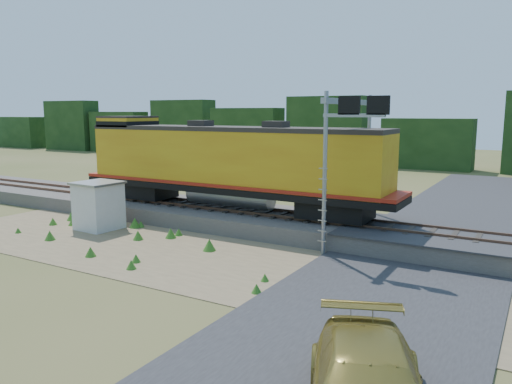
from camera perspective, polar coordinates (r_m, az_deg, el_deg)
The scene contains 10 objects.
ground at distance 19.95m, azimuth -5.16°, elevation -7.94°, with size 140.00×140.00×0.00m, color #475123.
ballast at distance 24.81m, azimuth 2.90°, elevation -3.56°, with size 70.00×5.00×0.80m, color slate.
rails at distance 24.71m, azimuth 2.91°, elevation -2.47°, with size 70.00×1.54×0.16m.
dirt_shoulder at distance 21.49m, azimuth -8.76°, elevation -6.71°, with size 26.00×8.00×0.03m, color #8C7754.
road at distance 17.72m, azimuth 15.44°, elevation -10.17°, with size 7.00×66.00×0.86m.
tree_line_north at distance 54.71m, azimuth 18.64°, elevation 5.75°, with size 130.00×3.00×6.50m.
weed_clumps at distance 22.16m, azimuth -12.45°, elevation -6.38°, with size 15.00×6.20×0.56m, color #356F1F, non-canonical shape.
locomotive at distance 26.02m, azimuth -3.53°, elevation 3.41°, with size 18.05×2.75×4.66m.
shed at distance 26.18m, azimuth -17.55°, elevation -1.47°, with size 2.13×2.13×2.41m.
signal_gantry at distance 22.13m, azimuth 10.91°, elevation 6.86°, with size 2.64×6.20×6.67m.
Camera 1 is at (11.12, -15.50, 5.84)m, focal length 35.00 mm.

